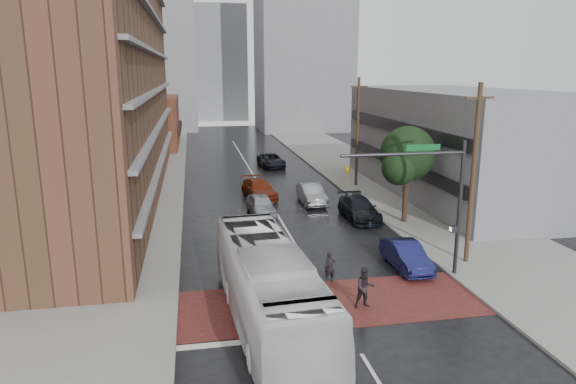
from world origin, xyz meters
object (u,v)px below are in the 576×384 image
object	(u,v)px
pedestrian_a	(330,267)
car_travel_a	(261,205)
car_parked_near	(406,255)
suv_travel	(271,160)
car_parked_far	(356,202)
car_travel_b	(311,194)
transit_bus	(268,286)
car_travel_c	(259,189)
car_parked_mid	(359,209)
pedestrian_b	(365,288)

from	to	relation	value
pedestrian_a	car_travel_a	distance (m)	13.11
car_parked_near	car_travel_a	bearing A→B (deg)	118.21
suv_travel	car_parked_far	size ratio (longest dim) A/B	1.36
pedestrian_a	car_travel_b	size ratio (longest dim) A/B	0.33
transit_bus	suv_travel	world-z (taller)	transit_bus
car_travel_c	pedestrian_a	bearing A→B (deg)	-94.69
car_travel_b	car_parked_far	world-z (taller)	car_travel_b
pedestrian_a	car_travel_b	distance (m)	15.86
car_travel_b	suv_travel	xyz separation A→B (m)	(-0.76, 16.67, -0.04)
pedestrian_a	car_travel_b	bearing A→B (deg)	86.49
suv_travel	car_travel_c	bearing A→B (deg)	-106.66
suv_travel	car_parked_near	distance (m)	31.42
car_parked_mid	car_parked_far	size ratio (longest dim) A/B	1.34
car_travel_c	car_parked_far	world-z (taller)	car_travel_c
pedestrian_a	car_travel_c	xyz separation A→B (m)	(-1.28, 18.37, -0.01)
pedestrian_b	car_travel_b	bearing A→B (deg)	82.52
pedestrian_a	car_travel_c	world-z (taller)	pedestrian_a
pedestrian_a	car_travel_a	bearing A→B (deg)	104.16
suv_travel	car_parked_far	distance (m)	19.65
car_travel_c	car_parked_far	size ratio (longest dim) A/B	1.34
pedestrian_b	suv_travel	size ratio (longest dim) A/B	0.36
transit_bus	car_parked_near	size ratio (longest dim) A/B	2.85
pedestrian_a	pedestrian_b	bearing A→B (deg)	-69.99
transit_bus	pedestrian_b	xyz separation A→B (m)	(4.55, 0.80, -0.79)
car_travel_b	car_parked_near	world-z (taller)	car_travel_b
pedestrian_a	car_parked_far	size ratio (longest dim) A/B	0.39
car_travel_a	car_parked_far	bearing A→B (deg)	-2.94
transit_bus	car_parked_near	bearing A→B (deg)	27.35
suv_travel	car_parked_near	xyz separation A→B (m)	(2.67, -31.30, -0.02)
car_travel_b	car_travel_c	distance (m)	4.80
car_travel_c	car_parked_mid	bearing A→B (deg)	-58.96
transit_bus	car_parked_mid	size ratio (longest dim) A/B	2.37
pedestrian_b	car_parked_far	distance (m)	16.89
pedestrian_b	car_travel_a	xyz separation A→B (m)	(-2.61, 16.18, -0.19)
car_travel_a	car_travel_b	world-z (taller)	car_travel_b
pedestrian_a	pedestrian_b	xyz separation A→B (m)	(0.79, -3.20, 0.19)
car_travel_a	car_travel_b	distance (m)	5.22
car_parked_near	car_parked_mid	size ratio (longest dim) A/B	0.83
car_travel_b	car_parked_mid	world-z (taller)	car_travel_b
pedestrian_b	car_travel_b	size ratio (longest dim) A/B	0.40
car_travel_a	car_parked_mid	xyz separation A→B (m)	(6.91, -2.28, -0.00)
car_parked_near	car_travel_b	bearing A→B (deg)	97.53
car_parked_near	car_parked_mid	bearing A→B (deg)	87.09
car_parked_far	car_parked_mid	bearing A→B (deg)	-97.43
pedestrian_a	pedestrian_b	world-z (taller)	pedestrian_b
transit_bus	car_travel_c	bearing A→B (deg)	80.06
car_travel_a	car_parked_far	size ratio (longest dim) A/B	1.14
transit_bus	car_travel_c	world-z (taller)	transit_bus
car_travel_c	car_travel_b	bearing A→B (deg)	-43.34
car_travel_c	transit_bus	bearing A→B (deg)	-105.02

